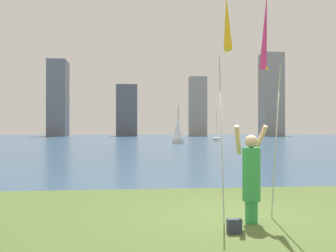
# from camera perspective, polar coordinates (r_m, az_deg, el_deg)

# --- Properties ---
(ground) EXTENTS (120.00, 138.00, 0.12)m
(ground) POSITION_cam_1_polar(r_m,az_deg,el_deg) (58.82, -3.99, -2.22)
(ground) COLOR #475B28
(person) EXTENTS (0.68, 0.50, 1.86)m
(person) POSITION_cam_1_polar(r_m,az_deg,el_deg) (7.75, 11.80, -6.82)
(person) COLOR green
(person) RESTS_ON ground
(kite_flag_left) EXTENTS (0.16, 0.76, 4.21)m
(kite_flag_left) POSITION_cam_1_polar(r_m,az_deg,el_deg) (7.52, 8.39, 13.34)
(kite_flag_left) COLOR #B2B2B7
(kite_flag_left) RESTS_ON ground
(kite_flag_right) EXTENTS (0.16, 1.05, 4.57)m
(kite_flag_right) POSITION_cam_1_polar(r_m,az_deg,el_deg) (8.76, 13.73, 12.30)
(kite_flag_right) COLOR #B2B2B7
(kite_flag_right) RESTS_ON ground
(bag) EXTENTS (0.24, 0.14, 0.25)m
(bag) POSITION_cam_1_polar(r_m,az_deg,el_deg) (7.08, 9.45, -13.93)
(bag) COLOR #33384C
(bag) RESTS_ON ground
(sailboat_3) EXTENTS (1.74, 2.46, 4.76)m
(sailboat_3) POSITION_cam_1_polar(r_m,az_deg,el_deg) (49.56, 1.42, -0.69)
(sailboat_3) COLOR silver
(sailboat_3) RESTS_ON ground
(sailboat_5) EXTENTS (1.67, 3.00, 4.70)m
(sailboat_5) POSITION_cam_1_polar(r_m,az_deg,el_deg) (61.33, 6.93, -1.81)
(sailboat_5) COLOR white
(sailboat_5) RESTS_ON ground
(skyline_tower_1) EXTENTS (4.46, 7.55, 18.55)m
(skyline_tower_1) POSITION_cam_1_polar(r_m,az_deg,el_deg) (102.21, -15.41, 3.79)
(skyline_tower_1) COLOR slate
(skyline_tower_1) RESTS_ON ground
(skyline_tower_2) EXTENTS (5.26, 6.22, 12.91)m
(skyline_tower_2) POSITION_cam_1_polar(r_m,az_deg,el_deg) (102.23, -5.94, 2.20)
(skyline_tower_2) COLOR #565B66
(skyline_tower_2) RESTS_ON ground
(skyline_tower_3) EXTENTS (4.39, 3.01, 15.20)m
(skyline_tower_3) POSITION_cam_1_polar(r_m,az_deg,el_deg) (103.11, 4.28, 2.81)
(skyline_tower_3) COLOR gray
(skyline_tower_3) RESTS_ON ground
(skyline_tower_4) EXTENTS (5.17, 5.56, 21.30)m
(skyline_tower_4) POSITION_cam_1_polar(r_m,az_deg,el_deg) (107.08, 14.52, 4.34)
(skyline_tower_4) COLOR gray
(skyline_tower_4) RESTS_ON ground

